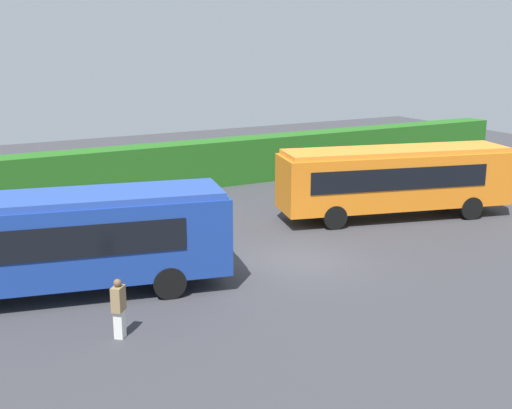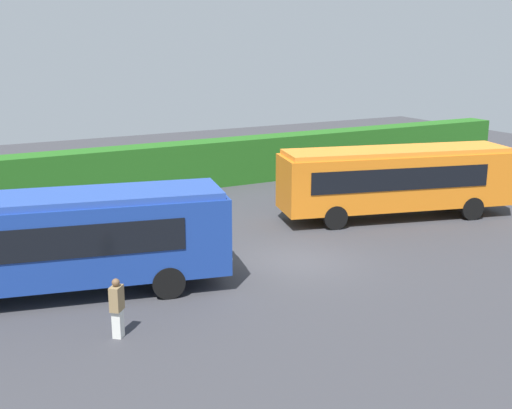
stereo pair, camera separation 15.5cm
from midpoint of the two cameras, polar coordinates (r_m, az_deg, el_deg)
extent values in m
plane|color=#38383D|center=(23.26, 3.47, -4.96)|extent=(64.00, 64.00, 0.00)
cube|color=navy|center=(20.63, -17.14, -3.02)|extent=(10.61, 4.72, 2.40)
cube|color=#2747A0|center=(20.29, -17.41, 0.48)|extent=(10.26, 4.46, 0.20)
cube|color=black|center=(21.77, -17.95, -1.39)|extent=(7.85, 1.82, 0.96)
cube|color=black|center=(19.35, -18.14, -3.35)|extent=(7.85, 1.82, 0.96)
cube|color=black|center=(21.02, -3.00, -1.24)|extent=(0.49, 2.00, 1.01)
cube|color=silver|center=(20.84, -3.02, 0.70)|extent=(0.34, 1.35, 0.28)
cylinder|color=black|center=(22.24, -8.60, -4.66)|extent=(1.04, 0.49, 1.00)
cylinder|color=black|center=(20.09, -7.72, -6.73)|extent=(1.04, 0.49, 1.00)
sphere|color=silver|center=(21.99, -3.33, -3.63)|extent=(0.22, 0.22, 0.22)
sphere|color=silver|center=(20.73, -2.49, -4.76)|extent=(0.22, 0.22, 0.22)
cube|color=orange|center=(28.99, 11.78, 2.15)|extent=(10.34, 4.88, 2.30)
cube|color=orange|center=(28.76, 11.91, 4.59)|extent=(10.00, 4.62, 0.20)
cube|color=black|center=(29.88, 10.30, 3.12)|extent=(7.60, 2.05, 0.92)
cube|color=black|center=(27.74, 12.32, 2.16)|extent=(7.60, 2.05, 0.92)
cube|color=black|center=(31.43, 20.15, 3.02)|extent=(0.54, 1.90, 0.97)
cube|color=silver|center=(31.31, 20.26, 4.27)|extent=(0.37, 1.28, 0.28)
cylinder|color=black|center=(31.63, 15.93, 0.68)|extent=(1.04, 0.53, 1.00)
cylinder|color=black|center=(29.82, 17.99, -0.29)|extent=(1.04, 0.53, 1.00)
cylinder|color=black|center=(29.07, 5.18, 0.00)|extent=(1.04, 0.53, 1.00)
cylinder|color=black|center=(27.09, 6.68, -1.11)|extent=(1.04, 0.53, 1.00)
sphere|color=silver|center=(32.18, 19.37, 1.38)|extent=(0.22, 0.22, 0.22)
sphere|color=silver|center=(31.13, 20.67, 0.84)|extent=(0.22, 0.22, 0.22)
cube|color=silver|center=(17.87, -11.98, -10.11)|extent=(0.35, 0.35, 0.76)
cube|color=olive|center=(17.58, -12.10, -7.99)|extent=(0.46, 0.48, 0.67)
sphere|color=brown|center=(17.42, -12.17, -6.65)|extent=(0.21, 0.21, 0.21)
cube|color=maroon|center=(32.03, 12.17, 0.89)|extent=(0.33, 0.32, 0.80)
cube|color=#4C6B47|center=(31.86, 12.24, 2.20)|extent=(0.48, 0.38, 0.70)
sphere|color=#8C6647|center=(31.77, 12.28, 3.01)|extent=(0.22, 0.22, 0.22)
cube|color=maroon|center=(33.27, 11.73, 1.44)|extent=(0.34, 0.37, 0.82)
cube|color=maroon|center=(33.11, 11.79, 2.73)|extent=(0.43, 0.52, 0.72)
sphere|color=tan|center=(33.02, 11.84, 3.53)|extent=(0.23, 0.23, 0.23)
cube|color=#23601B|center=(33.91, -7.92, 3.19)|extent=(44.00, 1.57, 2.38)
camera|label=1|loc=(0.08, -90.18, -0.05)|focal=46.14mm
camera|label=2|loc=(0.08, 89.82, 0.05)|focal=46.14mm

